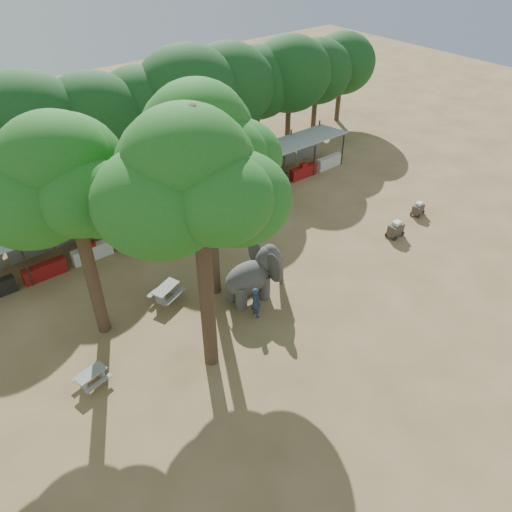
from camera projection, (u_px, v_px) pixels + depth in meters
ground at (334, 327)px, 24.84m from camera, size 100.00×100.00×0.00m
vendor_stalls at (185, 199)px, 32.90m from camera, size 28.00×2.99×2.80m
yard_tree_left at (63, 180)px, 19.97m from camera, size 7.10×6.90×11.02m
yard_tree_center at (192, 182)px, 17.71m from camera, size 7.10×6.90×12.04m
yard_tree_back at (202, 143)px, 22.14m from camera, size 7.10×6.90×11.36m
backdrop_trees at (139, 113)px, 33.60m from camera, size 46.46×5.95×8.33m
elephant at (255, 274)px, 25.98m from camera, size 3.77×2.90×2.89m
handler at (256, 302)px, 25.01m from camera, size 0.44×0.66×1.80m
picnic_table_near at (92, 376)px, 21.77m from camera, size 1.56×1.46×0.67m
picnic_table_far at (166, 291)px, 26.29m from camera, size 1.99×1.91×0.79m
cart_front at (396, 229)px, 31.12m from camera, size 1.12×0.76×1.07m
cart_back at (418, 209)px, 33.26m from camera, size 1.05×0.79×0.92m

